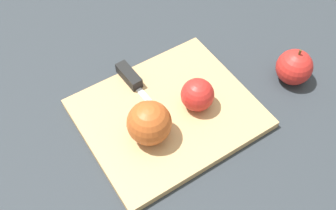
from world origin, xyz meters
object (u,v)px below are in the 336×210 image
at_px(knife, 130,78).
at_px(apple_half_left, 197,95).
at_px(apple_whole, 294,67).
at_px(apple_half_right, 149,123).

bearing_deg(knife, apple_half_left, 29.28).
distance_m(apple_half_left, apple_whole, 0.22).
bearing_deg(apple_half_right, knife, -58.43).
bearing_deg(apple_half_right, apple_half_left, -128.32).
distance_m(apple_half_left, apple_half_right, 0.12).
distance_m(apple_half_right, knife, 0.14).
bearing_deg(apple_half_right, apple_whole, -139.14).
bearing_deg(knife, apple_whole, 57.36).
height_order(apple_half_left, knife, apple_half_left).
height_order(apple_half_left, apple_half_right, apple_half_right).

